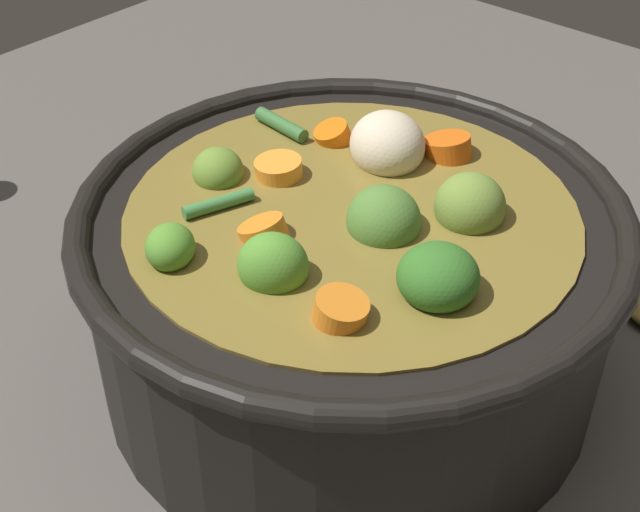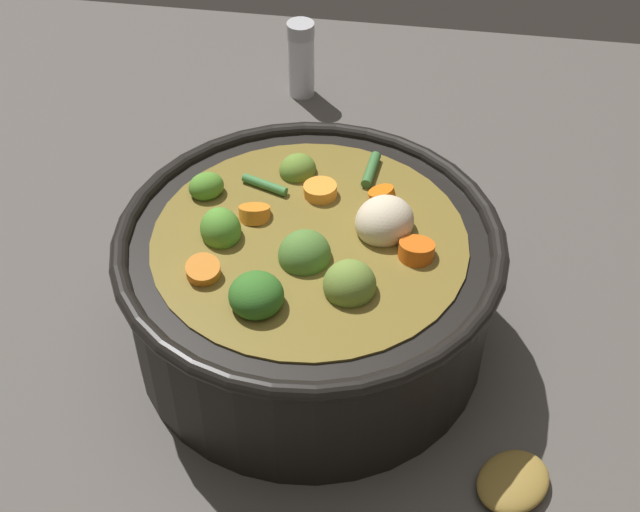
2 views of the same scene
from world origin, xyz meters
name	(u,v)px [view 2 (image 2 of 2)]	position (x,y,z in m)	size (l,w,h in m)	color
ground_plane	(311,337)	(0.00, 0.00, 0.00)	(1.10, 1.10, 0.00)	#514C47
cooking_pot	(310,285)	(0.00, 0.00, 0.06)	(0.31, 0.31, 0.14)	black
salt_shaker	(301,59)	(-0.07, 0.37, 0.05)	(0.03, 0.03, 0.09)	silver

